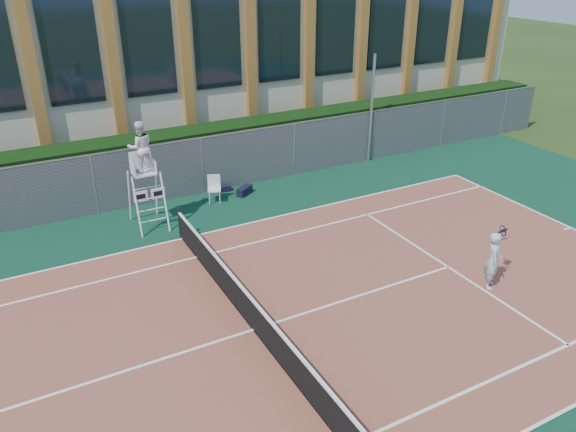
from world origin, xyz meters
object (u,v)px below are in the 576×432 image
plastic_chair (214,186)px  tennis_player (493,260)px  umpire_chair (141,150)px  steel_pole (371,110)px

plastic_chair → tennis_player: bearing=-63.3°
umpire_chair → tennis_player: 11.28m
umpire_chair → tennis_player: umpire_chair is taller
tennis_player → umpire_chair: bearing=131.2°
steel_pole → plastic_chair: size_ratio=4.61×
umpire_chair → plastic_chair: (2.72, 0.80, -2.10)m
plastic_chair → steel_pole: bearing=6.3°
tennis_player → plastic_chair: bearing=116.7°
steel_pole → tennis_player: steel_pole is taller
steel_pole → tennis_player: (-3.02, -10.02, -1.46)m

